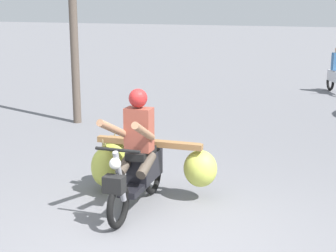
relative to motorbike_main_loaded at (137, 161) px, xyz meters
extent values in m
plane|color=slate|center=(0.85, -1.20, -0.53)|extent=(120.00, 120.00, 0.00)
torus|color=black|center=(0.23, -0.94, -0.25)|extent=(0.13, 0.57, 0.56)
torus|color=black|center=(0.12, 0.26, -0.25)|extent=(0.13, 0.57, 0.56)
cube|color=black|center=(0.18, -0.44, -0.21)|extent=(0.29, 0.58, 0.08)
cube|color=black|center=(0.15, -0.04, -0.03)|extent=(0.34, 0.66, 0.36)
cube|color=black|center=(0.15, -0.12, 0.19)|extent=(0.31, 0.62, 0.10)
cylinder|color=gray|center=(0.22, -0.88, 0.09)|extent=(0.10, 0.29, 0.69)
cylinder|color=black|center=(0.23, -0.92, 0.43)|extent=(0.56, 0.09, 0.04)
sphere|color=silver|center=(0.24, -1.00, 0.29)|extent=(0.14, 0.14, 0.14)
cube|color=black|center=(0.24, -1.04, 0.05)|extent=(0.25, 0.18, 0.20)
cube|color=black|center=(0.23, -0.94, 0.05)|extent=(0.13, 0.29, 0.04)
cube|color=olive|center=(0.13, 0.11, 0.25)|extent=(1.50, 0.24, 0.08)
cube|color=olive|center=(0.12, 0.29, 0.22)|extent=(1.35, 0.21, 0.06)
ellipsoid|color=#B8C248|center=(-0.57, 0.14, -0.20)|extent=(0.45, 0.42, 0.62)
cylinder|color=#998459|center=(-0.57, 0.14, 0.17)|extent=(0.02, 0.02, 0.17)
ellipsoid|color=#BFC94F|center=(-0.51, -0.03, -0.14)|extent=(0.43, 0.41, 0.53)
cylinder|color=#998459|center=(-0.51, -0.03, 0.18)|extent=(0.02, 0.02, 0.16)
ellipsoid|color=#C1CB51|center=(0.82, 0.27, -0.08)|extent=(0.47, 0.43, 0.51)
cylinder|color=#998459|center=(0.82, 0.27, 0.20)|extent=(0.02, 0.02, 0.11)
ellipsoid|color=#B9C449|center=(-0.52, 0.33, -0.05)|extent=(0.50, 0.46, 0.50)
cylinder|color=#998459|center=(-0.52, 0.33, 0.21)|extent=(0.02, 0.02, 0.09)
cube|color=#994738|center=(0.17, -0.24, 0.52)|extent=(0.36, 0.25, 0.56)
sphere|color=#B22626|center=(0.17, -0.26, 0.93)|extent=(0.24, 0.24, 0.24)
cylinder|color=#9E7051|center=(0.39, -0.56, 0.58)|extent=(0.21, 0.72, 0.39)
cylinder|color=#9E7051|center=(0.00, -0.60, 0.58)|extent=(0.10, 0.72, 0.39)
cylinder|color=#4C4238|center=(0.32, -0.35, 0.09)|extent=(0.17, 0.45, 0.27)
cylinder|color=#4C4238|center=(0.04, -0.37, 0.09)|extent=(0.17, 0.45, 0.27)
torus|color=black|center=(1.33, 10.56, -0.27)|extent=(0.31, 0.50, 0.52)
cube|color=silver|center=(1.54, 10.15, -0.03)|extent=(0.62, 0.91, 0.32)
camera|label=1|loc=(3.07, -5.92, 2.07)|focal=54.79mm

